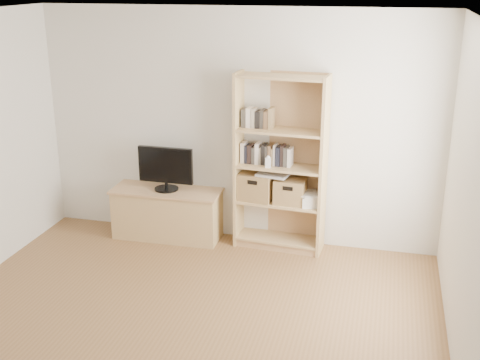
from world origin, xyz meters
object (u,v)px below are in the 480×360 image
(bookshelf, at_px, (280,164))
(television, at_px, (166,169))
(tv_stand, at_px, (168,214))
(basket_right, at_px, (290,191))
(laptop, at_px, (273,174))
(baby_monitor, at_px, (268,163))
(basket_left, at_px, (257,186))

(bookshelf, height_order, television, bookshelf)
(tv_stand, xyz_separation_m, television, (0.00, 0.00, 0.55))
(basket_right, relative_size, laptop, 0.98)
(television, relative_size, baby_monitor, 5.78)
(laptop, bearing_deg, television, -167.81)
(television, relative_size, laptop, 1.91)
(television, xyz_separation_m, laptop, (1.23, 0.03, 0.02))
(baby_monitor, height_order, laptop, baby_monitor)
(bookshelf, distance_m, laptop, 0.14)
(basket_right, bearing_deg, bookshelf, 175.93)
(baby_monitor, bearing_deg, television, 174.08)
(bookshelf, relative_size, television, 3.06)
(television, height_order, baby_monitor, television)
(tv_stand, xyz_separation_m, bookshelf, (1.30, 0.05, 0.69))
(baby_monitor, height_order, basket_left, baby_monitor)
(basket_left, bearing_deg, basket_right, 2.92)
(bookshelf, distance_m, baby_monitor, 0.16)
(laptop, bearing_deg, basket_right, 12.48)
(tv_stand, relative_size, basket_right, 3.71)
(basket_left, bearing_deg, baby_monitor, -31.23)
(baby_monitor, distance_m, basket_right, 0.41)
(laptop, bearing_deg, tv_stand, -167.81)
(tv_stand, height_order, basket_right, basket_right)
(tv_stand, distance_m, television, 0.55)
(tv_stand, xyz_separation_m, laptop, (1.23, 0.03, 0.58))
(tv_stand, xyz_separation_m, basket_right, (1.42, 0.04, 0.40))
(baby_monitor, bearing_deg, basket_left, 137.97)
(bookshelf, relative_size, basket_right, 5.94)
(television, height_order, basket_right, television)
(bookshelf, distance_m, television, 1.31)
(television, height_order, laptop, television)
(baby_monitor, xyz_separation_m, basket_right, (0.23, 0.09, -0.33))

